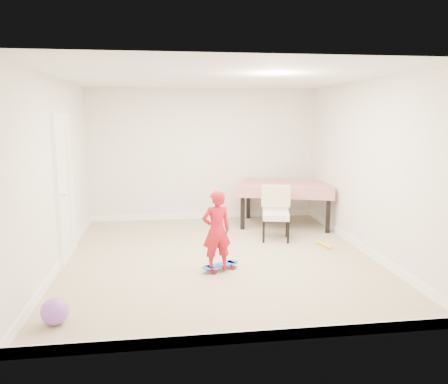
{
  "coord_description": "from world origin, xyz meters",
  "views": [
    {
      "loc": [
        -0.77,
        -6.18,
        2.1
      ],
      "look_at": [
        0.1,
        0.2,
        0.95
      ],
      "focal_mm": 35.0,
      "sensor_mm": 36.0,
      "label": 1
    }
  ],
  "objects": [
    {
      "name": "wall_front",
      "position": [
        0.0,
        -2.48,
        1.3
      ],
      "size": [
        4.5,
        0.04,
        2.6
      ],
      "primitive_type": "cube",
      "color": "silver",
      "rests_on": "ground"
    },
    {
      "name": "wall_left",
      "position": [
        -2.23,
        0.0,
        1.3
      ],
      "size": [
        0.04,
        5.0,
        2.6
      ],
      "primitive_type": "cube",
      "color": "silver",
      "rests_on": "ground"
    },
    {
      "name": "door",
      "position": [
        -2.22,
        0.3,
        1.02
      ],
      "size": [
        0.11,
        0.94,
        2.11
      ],
      "primitive_type": "cube",
      "color": "white",
      "rests_on": "ground"
    },
    {
      "name": "baseboard_front",
      "position": [
        0.0,
        -2.49,
        0.06
      ],
      "size": [
        4.5,
        0.02,
        0.12
      ],
      "primitive_type": "cube",
      "color": "white",
      "rests_on": "ground"
    },
    {
      "name": "wall_right",
      "position": [
        2.23,
        0.0,
        1.3
      ],
      "size": [
        0.04,
        5.0,
        2.6
      ],
      "primitive_type": "cube",
      "color": "silver",
      "rests_on": "ground"
    },
    {
      "name": "dining_table",
      "position": [
        1.5,
        1.73,
        0.41
      ],
      "size": [
        1.98,
        1.56,
        0.82
      ],
      "primitive_type": null,
      "rotation": [
        0.0,
        0.0,
        -0.31
      ],
      "color": "red",
      "rests_on": "ground"
    },
    {
      "name": "child",
      "position": [
        -0.11,
        -0.62,
        0.54
      ],
      "size": [
        0.44,
        0.34,
        1.09
      ],
      "primitive_type": "imported",
      "rotation": [
        0.0,
        0.0,
        3.35
      ],
      "color": "red",
      "rests_on": "ground"
    },
    {
      "name": "wall_back",
      "position": [
        0.0,
        2.48,
        1.3
      ],
      "size": [
        4.5,
        0.04,
        2.6
      ],
      "primitive_type": "cube",
      "color": "silver",
      "rests_on": "ground"
    },
    {
      "name": "skateboard",
      "position": [
        -0.05,
        -0.55,
        0.04
      ],
      "size": [
        0.6,
        0.43,
        0.08
      ],
      "primitive_type": null,
      "rotation": [
        0.0,
        0.0,
        0.46
      ],
      "color": "blue",
      "rests_on": "ground"
    },
    {
      "name": "baseboard_left",
      "position": [
        -2.24,
        0.0,
        0.06
      ],
      "size": [
        0.02,
        5.0,
        0.12
      ],
      "primitive_type": "cube",
      "color": "white",
      "rests_on": "ground"
    },
    {
      "name": "foam_toy",
      "position": [
        1.75,
        0.3,
        0.03
      ],
      "size": [
        0.15,
        0.4,
        0.06
      ],
      "primitive_type": "cylinder",
      "rotation": [
        1.57,
        0.0,
        0.24
      ],
      "color": "yellow",
      "rests_on": "ground"
    },
    {
      "name": "balloon",
      "position": [
        -1.91,
        -1.87,
        0.14
      ],
      "size": [
        0.28,
        0.28,
        0.28
      ],
      "primitive_type": "sphere",
      "color": "#9155CC",
      "rests_on": "ground"
    },
    {
      "name": "ceiling",
      "position": [
        0.0,
        0.0,
        2.58
      ],
      "size": [
        4.5,
        5.0,
        0.04
      ],
      "primitive_type": "cube",
      "color": "silver",
      "rests_on": "wall_back"
    },
    {
      "name": "dining_chair",
      "position": [
        1.06,
        0.79,
        0.45
      ],
      "size": [
        0.61,
        0.67,
        0.91
      ],
      "primitive_type": null,
      "rotation": [
        0.0,
        0.0,
        -0.22
      ],
      "color": "beige",
      "rests_on": "ground"
    },
    {
      "name": "ground",
      "position": [
        0.0,
        0.0,
        0.0
      ],
      "size": [
        5.0,
        5.0,
        0.0
      ],
      "primitive_type": "plane",
      "color": "tan",
      "rests_on": "ground"
    },
    {
      "name": "baseboard_back",
      "position": [
        0.0,
        2.49,
        0.06
      ],
      "size": [
        4.5,
        0.02,
        0.12
      ],
      "primitive_type": "cube",
      "color": "white",
      "rests_on": "ground"
    },
    {
      "name": "baseboard_right",
      "position": [
        2.24,
        0.0,
        0.06
      ],
      "size": [
        0.02,
        5.0,
        0.12
      ],
      "primitive_type": "cube",
      "color": "white",
      "rests_on": "ground"
    }
  ]
}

